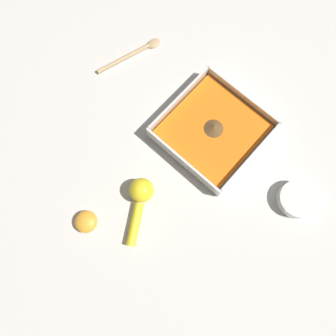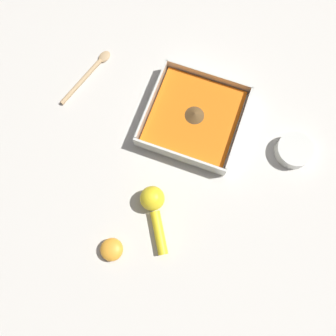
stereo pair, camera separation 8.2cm
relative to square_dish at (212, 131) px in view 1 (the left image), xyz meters
name	(u,v)px [view 1 (the left image)]	position (x,y,z in m)	size (l,w,h in m)	color
ground_plane	(215,135)	(0.01, 0.00, -0.02)	(4.00, 4.00, 0.00)	beige
square_dish	(212,131)	(0.00, 0.00, 0.00)	(0.25, 0.25, 0.05)	silver
spice_bowl	(296,200)	(0.27, 0.00, 0.00)	(0.09, 0.09, 0.03)	silver
lemon_squeezer	(140,197)	(-0.02, -0.26, 0.01)	(0.11, 0.15, 0.06)	yellow
lemon_half	(86,222)	(-0.08, -0.39, 0.00)	(0.06, 0.06, 0.03)	orange
wooden_spoon	(133,54)	(-0.32, 0.03, -0.01)	(0.08, 0.20, 0.01)	tan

